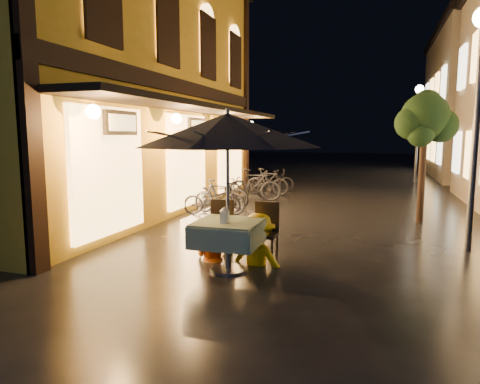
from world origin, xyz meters
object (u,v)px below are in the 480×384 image
(streetlamp_near, at_px, (479,86))
(patio_umbrella, at_px, (228,130))
(person_orange, at_px, (213,217))
(bicycle_0, at_px, (212,200))
(table_lantern, at_px, (225,214))
(person_yellow, at_px, (258,215))
(cafe_table, at_px, (228,233))

(streetlamp_near, height_order, patio_umbrella, streetlamp_near)
(person_orange, distance_m, bicycle_0, 4.04)
(streetlamp_near, distance_m, person_orange, 5.09)
(patio_umbrella, height_order, person_orange, patio_umbrella)
(patio_umbrella, distance_m, bicycle_0, 5.02)
(patio_umbrella, xyz_separation_m, table_lantern, (0.00, -0.14, -1.23))
(table_lantern, xyz_separation_m, bicycle_0, (-1.95, 4.43, -0.52))
(person_yellow, distance_m, bicycle_0, 4.42)
(cafe_table, relative_size, table_lantern, 3.96)
(person_yellow, bearing_deg, bicycle_0, -49.34)
(patio_umbrella, relative_size, person_orange, 1.95)
(person_yellow, bearing_deg, table_lantern, 72.90)
(person_orange, xyz_separation_m, bicycle_0, (-1.50, 3.74, -0.31))
(person_orange, bearing_deg, table_lantern, 137.60)
(bicycle_0, bearing_deg, person_orange, -172.59)
(streetlamp_near, relative_size, person_orange, 2.97)
(cafe_table, distance_m, person_yellow, 0.66)
(person_yellow, bearing_deg, patio_umbrella, 67.06)
(streetlamp_near, height_order, table_lantern, streetlamp_near)
(person_yellow, bearing_deg, cafe_table, 67.06)
(streetlamp_near, relative_size, bicycle_0, 2.79)
(streetlamp_near, bearing_deg, patio_umbrella, -147.38)
(person_yellow, bearing_deg, person_orange, 7.75)
(streetlamp_near, relative_size, table_lantern, 16.92)
(person_orange, height_order, bicycle_0, person_orange)
(patio_umbrella, xyz_separation_m, person_orange, (-0.45, 0.55, -1.44))
(streetlamp_near, bearing_deg, table_lantern, -145.86)
(streetlamp_near, xyz_separation_m, person_yellow, (-3.41, -1.87, -2.12))
(patio_umbrella, distance_m, person_orange, 1.60)
(patio_umbrella, bearing_deg, cafe_table, -56.31)
(streetlamp_near, relative_size, cafe_table, 4.27)
(streetlamp_near, bearing_deg, bicycle_0, 161.68)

